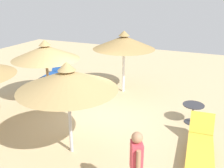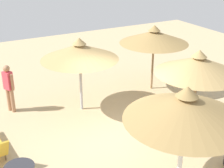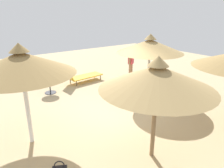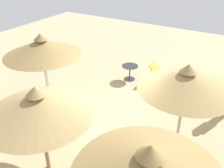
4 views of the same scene
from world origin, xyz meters
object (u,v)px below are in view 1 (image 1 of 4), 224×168
(parasol_umbrella_far_right, at_px, (45,52))
(handbag, at_px, (89,83))
(lounge_chair_far_left, at_px, (201,143))
(parasol_umbrella_front, at_px, (67,80))
(parasol_umbrella_edge, at_px, (124,42))
(side_table_round, at_px, (193,110))
(lounge_chair_near_left, at_px, (51,74))
(person_standing_center, at_px, (136,164))

(parasol_umbrella_far_right, distance_m, handbag, 2.91)
(lounge_chair_far_left, bearing_deg, parasol_umbrella_front, 111.45)
(parasol_umbrella_edge, relative_size, parasol_umbrella_front, 1.04)
(side_table_round, bearing_deg, lounge_chair_near_left, 76.04)
(lounge_chair_near_left, bearing_deg, person_standing_center, -132.31)
(parasol_umbrella_far_right, bearing_deg, person_standing_center, -126.65)
(parasol_umbrella_front, height_order, handbag, parasol_umbrella_front)
(side_table_round, bearing_deg, parasol_umbrella_edge, 61.04)
(lounge_chair_far_left, distance_m, handbag, 6.35)
(lounge_chair_near_left, distance_m, side_table_round, 7.28)
(lounge_chair_near_left, bearing_deg, handbag, -91.72)
(lounge_chair_far_left, bearing_deg, handbag, 56.98)
(parasol_umbrella_edge, relative_size, parasol_umbrella_far_right, 1.04)
(parasol_umbrella_front, bearing_deg, handbag, 23.30)
(lounge_chair_far_left, distance_m, person_standing_center, 2.63)
(parasol_umbrella_edge, bearing_deg, person_standing_center, -156.52)
(lounge_chair_far_left, bearing_deg, person_standing_center, 154.94)
(parasol_umbrella_far_right, xyz_separation_m, lounge_chair_near_left, (2.19, 1.51, -1.69))
(lounge_chair_near_left, xyz_separation_m, lounge_chair_far_left, (-3.53, -7.49, 0.02))
(parasol_umbrella_front, height_order, lounge_chair_far_left, parasol_umbrella_front)
(parasol_umbrella_far_right, xyz_separation_m, handbag, (2.12, -0.66, -1.87))
(person_standing_center, bearing_deg, parasol_umbrella_front, 65.03)
(parasol_umbrella_front, height_order, parasol_umbrella_far_right, parasol_umbrella_front)
(parasol_umbrella_front, distance_m, side_table_round, 4.50)
(parasol_umbrella_edge, bearing_deg, lounge_chair_far_left, -134.31)
(parasol_umbrella_far_right, bearing_deg, lounge_chair_near_left, 34.56)
(parasol_umbrella_edge, distance_m, lounge_chair_near_left, 4.30)
(parasol_umbrella_far_right, xyz_separation_m, side_table_round, (0.43, -5.56, -1.56))
(person_standing_center, distance_m, side_table_round, 4.16)
(parasol_umbrella_front, height_order, person_standing_center, parasol_umbrella_front)
(lounge_chair_near_left, relative_size, lounge_chair_far_left, 0.99)
(person_standing_center, relative_size, side_table_round, 2.38)
(lounge_chair_near_left, relative_size, person_standing_center, 1.24)
(lounge_chair_near_left, xyz_separation_m, person_standing_center, (-5.84, -6.41, 0.64))
(parasol_umbrella_edge, distance_m, handbag, 2.67)
(handbag, bearing_deg, lounge_chair_far_left, -123.02)
(parasol_umbrella_far_right, xyz_separation_m, lounge_chair_far_left, (-1.34, -5.99, -1.67))
(lounge_chair_far_left, bearing_deg, side_table_round, 13.66)
(lounge_chair_near_left, height_order, handbag, lounge_chair_near_left)
(parasol_umbrella_far_right, bearing_deg, handbag, -17.31)
(parasol_umbrella_far_right, bearing_deg, lounge_chair_far_left, -102.59)
(parasol_umbrella_front, distance_m, lounge_chair_near_left, 6.64)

